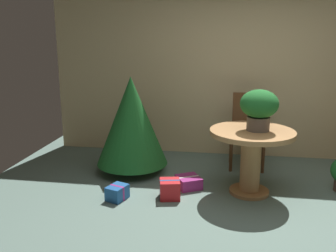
{
  "coord_description": "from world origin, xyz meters",
  "views": [
    {
      "loc": [
        -0.32,
        -3.46,
        1.82
      ],
      "look_at": [
        -0.92,
        0.3,
        0.88
      ],
      "focal_mm": 39.35,
      "sensor_mm": 36.0,
      "label": 1
    }
  ],
  "objects_px": {
    "gift_box_red": "(170,189)",
    "wooden_chair_far": "(247,126)",
    "round_dining_table": "(251,149)",
    "holiday_tree": "(132,121)",
    "gift_box_blue": "(117,193)",
    "gift_box_purple": "(189,182)",
    "flower_vase": "(259,107)"
  },
  "relations": [
    {
      "from": "flower_vase",
      "to": "holiday_tree",
      "type": "bearing_deg",
      "value": 163.34
    },
    {
      "from": "holiday_tree",
      "to": "gift_box_purple",
      "type": "height_order",
      "value": "holiday_tree"
    },
    {
      "from": "gift_box_blue",
      "to": "gift_box_purple",
      "type": "bearing_deg",
      "value": 31.08
    },
    {
      "from": "wooden_chair_far",
      "to": "flower_vase",
      "type": "bearing_deg",
      "value": -86.48
    },
    {
      "from": "gift_box_blue",
      "to": "gift_box_red",
      "type": "bearing_deg",
      "value": 12.33
    },
    {
      "from": "holiday_tree",
      "to": "gift_box_blue",
      "type": "relative_size",
      "value": 4.57
    },
    {
      "from": "gift_box_purple",
      "to": "flower_vase",
      "type": "bearing_deg",
      "value": -3.14
    },
    {
      "from": "flower_vase",
      "to": "gift_box_purple",
      "type": "xyz_separation_m",
      "value": [
        -0.78,
        0.04,
        -0.97
      ]
    },
    {
      "from": "flower_vase",
      "to": "gift_box_blue",
      "type": "relative_size",
      "value": 1.64
    },
    {
      "from": "holiday_tree",
      "to": "gift_box_red",
      "type": "xyz_separation_m",
      "value": [
        0.64,
        -0.77,
        -0.6
      ]
    },
    {
      "from": "wooden_chair_far",
      "to": "gift_box_blue",
      "type": "xyz_separation_m",
      "value": [
        -1.49,
        -1.38,
        -0.5
      ]
    },
    {
      "from": "gift_box_purple",
      "to": "wooden_chair_far",
      "type": "bearing_deg",
      "value": 51.62
    },
    {
      "from": "holiday_tree",
      "to": "gift_box_blue",
      "type": "height_order",
      "value": "holiday_tree"
    },
    {
      "from": "gift_box_purple",
      "to": "gift_box_blue",
      "type": "xyz_separation_m",
      "value": [
        -0.77,
        -0.46,
        0.01
      ]
    },
    {
      "from": "round_dining_table",
      "to": "gift_box_red",
      "type": "distance_m",
      "value": 1.05
    },
    {
      "from": "flower_vase",
      "to": "wooden_chair_far",
      "type": "height_order",
      "value": "flower_vase"
    },
    {
      "from": "flower_vase",
      "to": "gift_box_blue",
      "type": "distance_m",
      "value": 1.87
    },
    {
      "from": "flower_vase",
      "to": "gift_box_blue",
      "type": "bearing_deg",
      "value": -164.88
    },
    {
      "from": "flower_vase",
      "to": "wooden_chair_far",
      "type": "xyz_separation_m",
      "value": [
        -0.06,
        0.96,
        -0.46
      ]
    },
    {
      "from": "holiday_tree",
      "to": "round_dining_table",
      "type": "bearing_deg",
      "value": -17.3
    },
    {
      "from": "holiday_tree",
      "to": "gift_box_purple",
      "type": "xyz_separation_m",
      "value": [
        0.82,
        -0.44,
        -0.64
      ]
    },
    {
      "from": "gift_box_purple",
      "to": "round_dining_table",
      "type": "bearing_deg",
      "value": -3.5
    },
    {
      "from": "wooden_chair_far",
      "to": "gift_box_red",
      "type": "bearing_deg",
      "value": -125.96
    },
    {
      "from": "wooden_chair_far",
      "to": "holiday_tree",
      "type": "bearing_deg",
      "value": -162.71
    },
    {
      "from": "gift_box_purple",
      "to": "gift_box_blue",
      "type": "height_order",
      "value": "gift_box_blue"
    },
    {
      "from": "round_dining_table",
      "to": "gift_box_purple",
      "type": "relative_size",
      "value": 2.59
    },
    {
      "from": "gift_box_blue",
      "to": "round_dining_table",
      "type": "bearing_deg",
      "value": 15.64
    },
    {
      "from": "gift_box_purple",
      "to": "gift_box_red",
      "type": "relative_size",
      "value": 1.4
    },
    {
      "from": "round_dining_table",
      "to": "wooden_chair_far",
      "type": "height_order",
      "value": "wooden_chair_far"
    },
    {
      "from": "gift_box_red",
      "to": "wooden_chair_far",
      "type": "bearing_deg",
      "value": 54.04
    },
    {
      "from": "flower_vase",
      "to": "gift_box_red",
      "type": "bearing_deg",
      "value": -163.22
    },
    {
      "from": "round_dining_table",
      "to": "gift_box_purple",
      "type": "height_order",
      "value": "round_dining_table"
    }
  ]
}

